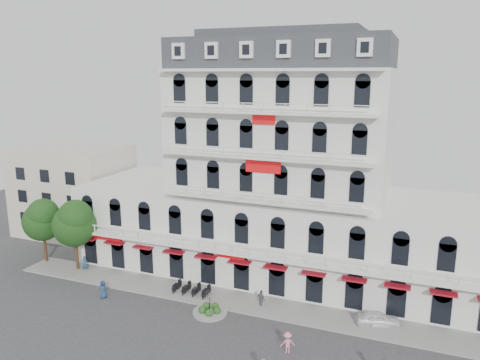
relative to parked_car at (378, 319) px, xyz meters
name	(u,v)px	position (x,y,z in m)	size (l,w,h in m)	color
ground	(212,356)	(-11.51, -9.50, -0.64)	(120.00, 120.00, 0.00)	#38383A
sidewalk	(252,304)	(-11.51, -0.50, -0.56)	(53.00, 4.00, 0.16)	gray
main_building	(281,183)	(-11.51, 8.50, 9.32)	(45.00, 15.00, 25.80)	silver
flank_building_west	(74,190)	(-41.51, 10.50, 5.36)	(14.00, 10.00, 12.00)	beige
traffic_island	(210,311)	(-14.51, -3.50, -0.38)	(3.20, 3.20, 1.60)	gray
parked_scooter_row	(192,294)	(-17.86, -0.70, -0.64)	(4.40, 1.80, 1.10)	black
tree_west_outer	(43,218)	(-37.46, 0.48, 4.71)	(4.50, 4.48, 7.76)	#382314
tree_west_inner	(74,222)	(-32.46, -0.02, 5.05)	(4.76, 4.76, 8.25)	#382314
parked_car	(378,319)	(0.00, 0.00, 0.00)	(1.50, 3.73, 1.27)	white
pedestrian_left	(103,289)	(-25.58, -4.52, 0.27)	(0.88, 0.57, 1.80)	navy
pedestrian_mid	(261,299)	(-10.53, -0.63, 0.23)	(1.01, 0.42, 1.73)	slate
pedestrian_right	(288,343)	(-6.20, -6.92, 0.25)	(1.15, 0.66, 1.78)	pink
pedestrian_far	(85,264)	(-31.51, 0.00, 0.24)	(0.64, 0.42, 1.75)	navy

